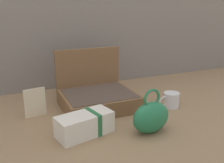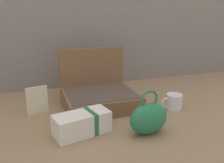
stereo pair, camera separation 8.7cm
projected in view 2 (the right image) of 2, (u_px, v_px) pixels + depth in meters
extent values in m
plane|color=#8C6D4C|center=(114.00, 115.00, 1.26)|extent=(6.00, 6.00, 0.00)
cube|color=brown|center=(101.00, 100.00, 1.35)|extent=(0.39, 0.32, 0.08)
cube|color=#4C3D33|center=(101.00, 93.00, 1.34)|extent=(0.36, 0.29, 0.00)
cube|color=brown|center=(92.00, 73.00, 1.48)|extent=(0.39, 0.02, 0.30)
ellipsoid|color=#237247|center=(149.00, 119.00, 1.06)|extent=(0.19, 0.11, 0.14)
torus|color=#237247|center=(149.00, 99.00, 1.04)|extent=(0.08, 0.02, 0.08)
cube|color=silver|center=(82.00, 123.00, 1.07)|extent=(0.26, 0.16, 0.09)
cube|color=#236638|center=(91.00, 121.00, 1.09)|extent=(0.05, 0.12, 0.10)
cylinder|color=silver|center=(174.00, 102.00, 1.33)|extent=(0.09, 0.09, 0.08)
torus|color=silver|center=(166.00, 103.00, 1.32)|extent=(0.06, 0.01, 0.06)
cube|color=beige|center=(37.00, 101.00, 1.26)|extent=(0.11, 0.02, 0.15)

